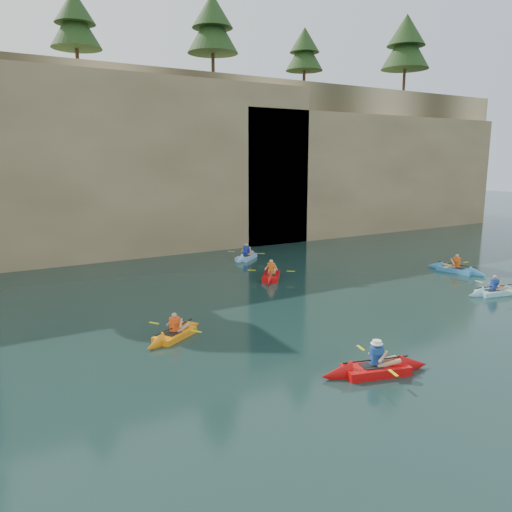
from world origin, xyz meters
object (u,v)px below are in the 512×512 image
kayaker_orange (175,334)px  kayaker_ltblue_near (494,292)px  kayaker_red_far (271,276)px  main_kayaker (376,368)px

kayaker_orange → kayaker_ltblue_near: kayaker_ltblue_near is taller
kayaker_orange → kayaker_red_far: kayaker_red_far is taller
kayaker_ltblue_near → main_kayaker: bearing=-150.6°
kayaker_orange → kayaker_ltblue_near: bearing=-39.6°
kayaker_ltblue_near → kayaker_orange: bearing=-177.4°
main_kayaker → kayaker_ltblue_near: (10.67, 3.48, -0.03)m
kayaker_red_far → kayaker_ltblue_near: bearing=-100.0°
main_kayaker → kayaker_orange: (-3.83, 5.72, -0.03)m
main_kayaker → kayaker_red_far: bearing=87.4°
kayaker_orange → main_kayaker: bearing=-87.0°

